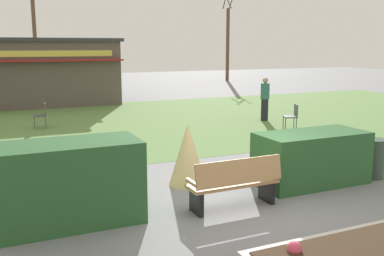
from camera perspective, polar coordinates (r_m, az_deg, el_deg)
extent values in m
plane|color=slate|center=(8.32, 6.54, -9.74)|extent=(80.00, 80.00, 0.00)
cube|color=#5B8442|center=(16.75, -9.90, 0.59)|extent=(36.00, 12.00, 0.01)
sphere|color=#E54C6B|center=(6.29, 13.18, -15.06)|extent=(0.21, 0.21, 0.21)
cube|color=tan|center=(7.98, 5.36, -7.21)|extent=(1.71, 0.50, 0.06)
cube|color=tan|center=(7.71, 6.22, -5.68)|extent=(1.70, 0.15, 0.44)
cube|color=black|center=(7.72, 0.58, -9.53)|extent=(0.09, 0.44, 0.45)
cube|color=black|center=(8.42, 9.68, -7.95)|extent=(0.09, 0.44, 0.45)
cube|color=tan|center=(7.58, 0.03, -7.17)|extent=(0.07, 0.44, 0.06)
cube|color=tan|center=(8.36, 10.21, -5.63)|extent=(0.07, 0.44, 0.06)
cube|color=#28562B|center=(7.47, -15.81, -6.94)|extent=(2.34, 1.10, 1.37)
cube|color=#28562B|center=(9.60, 15.30, -3.81)|extent=(2.36, 1.10, 1.11)
cone|color=#D1BC7F|center=(8.77, -10.83, -4.73)|extent=(0.63, 0.63, 1.18)
cone|color=#D1BC7F|center=(9.18, -0.56, -3.44)|extent=(0.80, 0.80, 1.31)
cylinder|color=#2D4233|center=(10.52, 22.49, -3.66)|extent=(0.52, 0.52, 0.87)
cube|color=#594C47|center=(23.16, -21.04, 6.64)|extent=(8.76, 3.79, 3.09)
cube|color=#333338|center=(23.13, -21.31, 10.66)|extent=(9.06, 4.09, 0.16)
cube|color=maroon|center=(21.07, -20.82, 8.18)|extent=(8.86, 0.36, 0.08)
cube|color=#D8CC4C|center=(21.22, -20.90, 9.02)|extent=(7.88, 0.04, 0.28)
cube|color=#4C5156|center=(16.45, -19.25, 1.54)|extent=(0.47, 0.47, 0.04)
cube|color=#4C5156|center=(16.42, -18.60, 2.34)|extent=(0.07, 0.44, 0.44)
cylinder|color=#4C5156|center=(16.67, -19.86, 0.83)|extent=(0.03, 0.03, 0.45)
cylinder|color=#4C5156|center=(16.30, -19.86, 0.61)|extent=(0.03, 0.03, 0.45)
cylinder|color=#4C5156|center=(16.67, -18.56, 0.91)|extent=(0.03, 0.03, 0.45)
cylinder|color=#4C5156|center=(16.30, -18.53, 0.70)|extent=(0.03, 0.03, 0.45)
cube|color=#4C5156|center=(15.66, 12.65, 1.44)|extent=(0.58, 0.58, 0.04)
cube|color=#4C5156|center=(15.68, 13.40, 2.23)|extent=(0.22, 0.42, 0.44)
cylinder|color=#4C5156|center=(15.84, 11.80, 0.75)|extent=(0.03, 0.03, 0.45)
cylinder|color=#4C5156|center=(15.48, 12.08, 0.51)|extent=(0.03, 0.03, 0.45)
cylinder|color=#4C5156|center=(15.93, 13.14, 0.75)|extent=(0.03, 0.03, 0.45)
cylinder|color=#4C5156|center=(15.56, 13.45, 0.51)|extent=(0.03, 0.03, 0.45)
cylinder|color=#23232D|center=(17.33, 9.44, 2.34)|extent=(0.28, 0.28, 0.85)
cylinder|color=#336B66|center=(17.24, 9.51, 4.76)|extent=(0.34, 0.34, 0.62)
sphere|color=tan|center=(17.20, 9.55, 6.15)|extent=(0.22, 0.22, 0.22)
cube|color=#2D6638|center=(29.39, -16.22, 5.68)|extent=(4.22, 1.85, 0.60)
cube|color=black|center=(29.34, -16.55, 6.50)|extent=(2.33, 1.61, 0.44)
cylinder|color=black|center=(30.54, -14.04, 5.53)|extent=(0.64, 0.23, 0.64)
cylinder|color=black|center=(28.74, -13.34, 5.25)|extent=(0.64, 0.23, 0.64)
cylinder|color=black|center=(30.16, -18.92, 5.21)|extent=(0.64, 0.23, 0.64)
cylinder|color=black|center=(28.33, -18.51, 4.92)|extent=(0.64, 0.23, 0.64)
cylinder|color=brown|center=(37.01, 4.67, 10.73)|extent=(0.28, 0.28, 5.90)
cylinder|color=brown|center=(37.43, 5.14, 16.02)|extent=(0.25, 0.58, 1.12)
cylinder|color=brown|center=(37.36, 4.27, 16.04)|extent=(0.54, 0.36, 1.12)
cylinder|color=brown|center=(36.83, 4.75, 16.11)|extent=(0.54, 0.35, 1.12)
cylinder|color=brown|center=(34.25, -19.77, 10.58)|extent=(0.28, 0.28, 6.41)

